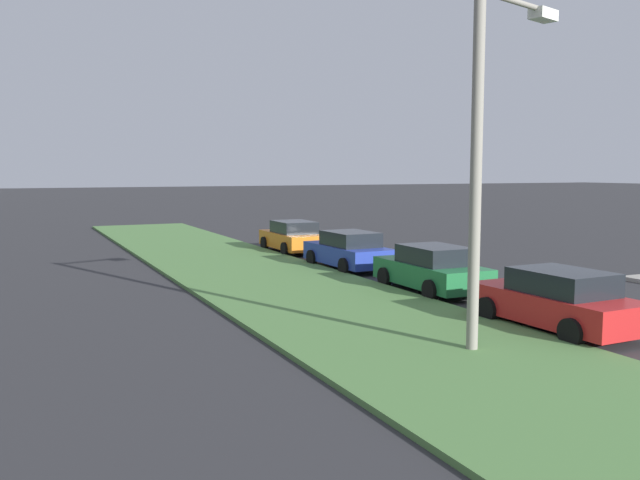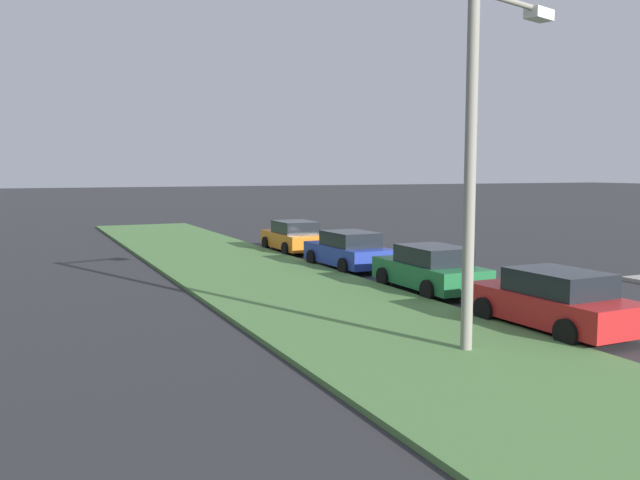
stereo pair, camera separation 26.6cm
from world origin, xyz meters
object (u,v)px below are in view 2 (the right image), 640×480
object	(u,v)px
parked_car_green	(430,269)
parked_car_blue	(348,251)
parked_car_orange	(294,237)
streetlight	(481,143)
parked_car_red	(553,301)

from	to	relation	value
parked_car_green	parked_car_blue	size ratio (longest dim) A/B	1.00
parked_car_green	parked_car_orange	xyz separation A→B (m)	(11.29, 0.00, 0.00)
parked_car_green	streetlight	world-z (taller)	streetlight
parked_car_red	parked_car_orange	xyz separation A→B (m)	(16.82, -0.21, 0.00)
parked_car_blue	parked_car_orange	distance (m)	5.83
parked_car_red	parked_car_orange	world-z (taller)	same
parked_car_red	streetlight	xyz separation A→B (m)	(-0.76, 2.84, 3.67)
parked_car_green	parked_car_orange	bearing A→B (deg)	1.05
parked_car_blue	parked_car_orange	xyz separation A→B (m)	(5.83, -0.10, 0.00)
parked_car_blue	streetlight	size ratio (longest dim) A/B	0.58
streetlight	parked_car_orange	bearing A→B (deg)	-9.85
parked_car_orange	streetlight	xyz separation A→B (m)	(-17.58, 3.05, 3.67)
parked_car_blue	streetlight	bearing A→B (deg)	164.26
parked_car_green	parked_car_blue	bearing A→B (deg)	2.16
parked_car_red	parked_car_orange	distance (m)	16.82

